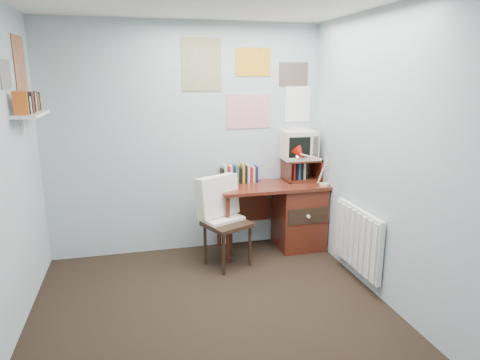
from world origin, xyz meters
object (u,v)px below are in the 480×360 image
object	(u,v)px
desk_lamp	(325,169)
tv_riser	(301,170)
desk	(294,213)
radiator	(358,239)
desk_chair	(227,224)
wall_shelf	(31,114)
crt_tv	(298,144)

from	to	relation	value
desk_lamp	tv_riser	distance (m)	0.34
desk	radiator	bearing A→B (deg)	-72.76
desk	desk_lamp	bearing A→B (deg)	-34.39
desk_chair	tv_riser	world-z (taller)	tv_riser
radiator	desk	bearing A→B (deg)	107.24
tv_riser	radiator	world-z (taller)	tv_riser
desk_lamp	wall_shelf	size ratio (longest dim) A/B	0.61
radiator	wall_shelf	size ratio (longest dim) A/B	1.29
desk_lamp	wall_shelf	distance (m)	2.92
tv_riser	crt_tv	world-z (taller)	crt_tv
desk	tv_riser	world-z (taller)	tv_riser
desk_lamp	wall_shelf	bearing A→B (deg)	172.55
desk	tv_riser	xyz separation A→B (m)	(0.12, 0.11, 0.48)
desk	tv_riser	bearing A→B (deg)	42.96
desk	crt_tv	xyz separation A→B (m)	(0.08, 0.13, 0.78)
desk_chair	desk_lamp	size ratio (longest dim) A/B	2.39
desk_lamp	tv_riser	bearing A→B (deg)	105.62
desk_lamp	crt_tv	size ratio (longest dim) A/B	1.02
tv_riser	desk_chair	bearing A→B (deg)	-156.81
tv_riser	wall_shelf	distance (m)	2.83
desk_chair	tv_riser	size ratio (longest dim) A/B	2.26
desk	wall_shelf	bearing A→B (deg)	-171.60
desk	radiator	world-z (taller)	desk
desk	desk_lamp	world-z (taller)	desk_lamp
wall_shelf	crt_tv	bearing A→B (deg)	10.89
desk	desk_chair	size ratio (longest dim) A/B	1.33
desk	wall_shelf	size ratio (longest dim) A/B	1.94
desk_lamp	wall_shelf	world-z (taller)	wall_shelf
desk_lamp	radiator	world-z (taller)	desk_lamp
desk	wall_shelf	distance (m)	2.87
desk_chair	tv_riser	bearing A→B (deg)	-1.20
desk_chair	wall_shelf	bearing A→B (deg)	158.11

